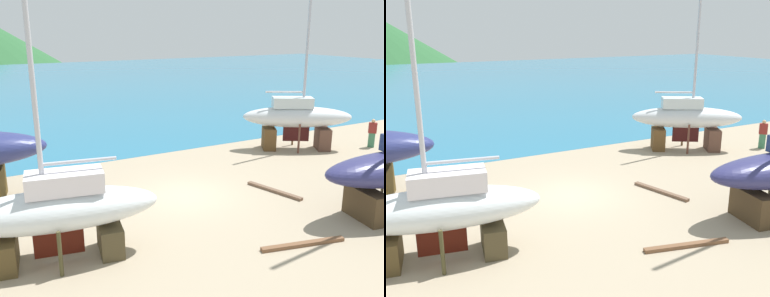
{
  "view_description": "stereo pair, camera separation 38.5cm",
  "coord_description": "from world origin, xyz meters",
  "views": [
    {
      "loc": [
        -8.13,
        -15.04,
        6.88
      ],
      "look_at": [
        0.21,
        -0.26,
        2.13
      ],
      "focal_mm": 40.38,
      "sensor_mm": 36.0,
      "label": 1
    },
    {
      "loc": [
        -7.79,
        -15.23,
        6.88
      ],
      "look_at": [
        0.21,
        -0.26,
        2.13
      ],
      "focal_mm": 40.38,
      "sensor_mm": 36.0,
      "label": 2
    }
  ],
  "objects": [
    {
      "name": "ground_plane",
      "position": [
        0.0,
        -4.21,
        0.0
      ],
      "size": [
        42.16,
        42.16,
        0.0
      ],
      "primitive_type": "plane",
      "color": "tan"
    },
    {
      "name": "sea_water",
      "position": [
        0.0,
        41.6,
        0.0
      ],
      "size": [
        157.88,
        70.54,
        0.01
      ],
      "primitive_type": "cube",
      "color": "teal",
      "rests_on": "ground"
    },
    {
      "name": "sailboat_mid_port",
      "position": [
        9.21,
        3.35,
        1.85
      ],
      "size": [
        6.2,
        4.66,
        10.29
      ],
      "rotation": [
        0.0,
        0.0,
        -0.55
      ],
      "color": "brown",
      "rests_on": "ground"
    },
    {
      "name": "sailboat_large_starboard",
      "position": [
        -5.79,
        -2.69,
        1.62
      ],
      "size": [
        6.41,
        2.89,
        10.01
      ],
      "rotation": [
        0.0,
        0.0,
        2.96
      ],
      "color": "#4F3E20",
      "rests_on": "ground"
    },
    {
      "name": "worker",
      "position": [
        13.45,
        1.41,
        0.89
      ],
      "size": [
        0.49,
        0.47,
        1.71
      ],
      "rotation": [
        0.0,
        0.0,
        3.98
      ],
      "color": "#3D7955",
      "rests_on": "ground"
    },
    {
      "name": "timber_long_aft",
      "position": [
        1.31,
        -5.73,
        0.06
      ],
      "size": [
        2.93,
        0.91,
        0.12
      ],
      "primitive_type": "cube",
      "rotation": [
        0.0,
        0.0,
        2.9
      ],
      "color": "brown",
      "rests_on": "ground"
    },
    {
      "name": "timber_long_fore",
      "position": [
        3.61,
        -1.49,
        0.06
      ],
      "size": [
        0.89,
        2.76,
        0.12
      ],
      "primitive_type": "cube",
      "rotation": [
        0.0,
        0.0,
        1.81
      ],
      "color": "brown",
      "rests_on": "ground"
    }
  ]
}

